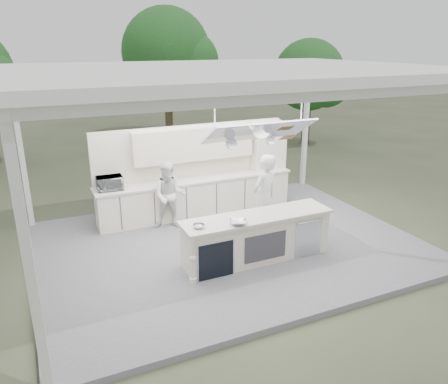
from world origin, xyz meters
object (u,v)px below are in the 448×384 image
demo_island (256,238)px  head_chef (264,197)px  back_counter (197,196)px  sous_chef (170,196)px

demo_island → head_chef: head_chef is taller
back_counter → demo_island: bearing=-86.4°
demo_island → back_counter: 2.82m
demo_island → head_chef: 1.16m
back_counter → sous_chef: sous_chef is taller
back_counter → sous_chef: 1.09m
demo_island → back_counter: size_ratio=0.61×
head_chef → sous_chef: bearing=-64.3°
demo_island → back_counter: bearing=93.6°
demo_island → head_chef: bearing=52.1°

